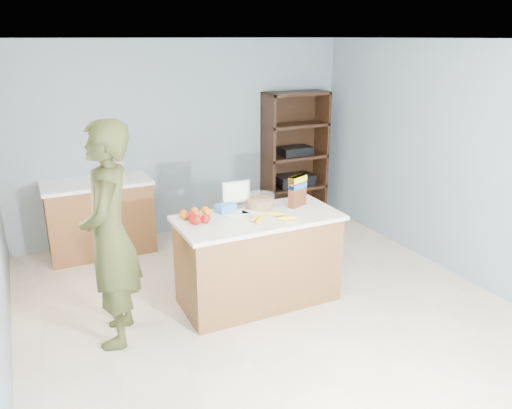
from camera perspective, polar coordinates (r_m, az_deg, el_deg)
name	(u,v)px	position (r m, az deg, el deg)	size (l,w,h in m)	color
floor	(272,314)	(4.88, 1.82, -12.40)	(4.50, 5.00, 0.02)	beige
walls	(274,144)	(4.27, 2.05, 6.95)	(4.52, 5.02, 2.51)	gray
counter_peninsula	(258,262)	(4.92, 0.25, -6.63)	(1.56, 0.76, 0.90)	brown
back_cabinet	(100,217)	(6.30, -17.41, -1.39)	(1.24, 0.62, 0.90)	brown
shelving_unit	(293,158)	(7.18, 4.26, 5.30)	(0.90, 0.40, 1.80)	black
person	(110,236)	(4.28, -16.38, -3.47)	(0.70, 0.46, 1.92)	#343919
knife_block	(118,170)	(6.13, -15.49, 3.83)	(0.12, 0.10, 0.31)	tan
envelopes	(245,213)	(4.81, -1.21, -0.97)	(0.41, 0.20, 0.00)	white
bananas	(270,217)	(4.64, 1.57, -1.48)	(0.45, 0.28, 0.04)	yellow
apples	(197,218)	(4.57, -6.78, -1.59)	(0.19, 0.22, 0.09)	maroon
oranges	(196,213)	(4.74, -6.92, -0.98)	(0.30, 0.20, 0.07)	orange
blue_carton	(225,208)	(4.84, -3.53, -0.38)	(0.18, 0.12, 0.08)	blue
salad_bowl	(260,202)	(4.96, 0.41, 0.34)	(0.30, 0.30, 0.13)	#267219
tv	(236,193)	(4.90, -2.32, 1.34)	(0.28, 0.12, 0.28)	silver
cereal_box	(298,189)	(4.97, 4.77, 1.81)	(0.22, 0.15, 0.31)	#592B14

